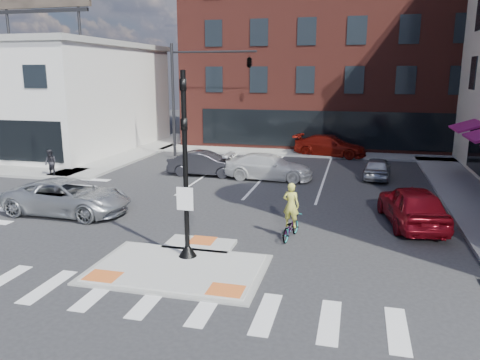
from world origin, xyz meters
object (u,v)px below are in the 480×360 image
(bg_car_red, at_px, (330,146))
(red_sedan, at_px, (412,205))
(white_pickup, at_px, (268,167))
(bg_car_silver, at_px, (377,168))
(silver_suv, at_px, (68,197))
(bg_car_dark, at_px, (205,164))
(cyclist, at_px, (291,220))
(pedestrian_a, at_px, (51,163))

(bg_car_red, bearing_deg, red_sedan, -153.75)
(white_pickup, height_order, bg_car_silver, white_pickup)
(silver_suv, distance_m, bg_car_dark, 9.52)
(red_sedan, relative_size, cyclist, 2.28)
(red_sedan, xyz_separation_m, bg_car_dark, (-11.02, 6.96, -0.11))
(bg_car_red, bearing_deg, white_pickup, 172.25)
(red_sedan, bearing_deg, pedestrian_a, -21.26)
(silver_suv, bearing_deg, bg_car_silver, -50.64)
(cyclist, relative_size, pedestrian_a, 1.39)
(silver_suv, relative_size, bg_car_dark, 1.25)
(silver_suv, relative_size, pedestrian_a, 3.56)
(white_pickup, height_order, bg_car_red, bg_car_red)
(white_pickup, distance_m, bg_car_red, 9.18)
(white_pickup, relative_size, bg_car_dark, 1.16)
(silver_suv, height_order, red_sedan, red_sedan)
(bg_car_silver, bearing_deg, silver_suv, 43.18)
(bg_car_dark, distance_m, bg_car_silver, 10.10)
(white_pickup, relative_size, bg_car_silver, 1.37)
(red_sedan, height_order, bg_car_red, red_sedan)
(white_pickup, distance_m, pedestrian_a, 12.67)
(silver_suv, relative_size, white_pickup, 1.07)
(bg_car_silver, relative_size, cyclist, 1.74)
(silver_suv, distance_m, red_sedan, 14.47)
(white_pickup, height_order, cyclist, cyclist)
(red_sedan, bearing_deg, silver_suv, -1.74)
(cyclist, bearing_deg, silver_suv, 5.87)
(red_sedan, distance_m, pedestrian_a, 19.93)
(bg_car_dark, bearing_deg, silver_suv, 158.70)
(bg_car_red, distance_m, pedestrian_a, 19.16)
(bg_car_dark, relative_size, cyclist, 2.05)
(red_sedan, xyz_separation_m, bg_car_red, (-4.19, 15.55, -0.06))
(bg_car_red, distance_m, cyclist, 18.28)
(white_pickup, relative_size, cyclist, 2.38)
(red_sedan, xyz_separation_m, bg_car_silver, (-1.05, 8.57, -0.20))
(white_pickup, bearing_deg, bg_car_silver, -73.16)
(red_sedan, distance_m, bg_car_silver, 8.63)
(bg_car_red, height_order, cyclist, cyclist)
(bg_car_silver, relative_size, bg_car_red, 0.70)
(silver_suv, bearing_deg, pedestrian_a, 41.69)
(bg_car_dark, bearing_deg, red_sedan, -123.19)
(silver_suv, xyz_separation_m, white_pickup, (7.17, 8.83, -0.02))
(bg_car_dark, height_order, bg_car_silver, bg_car_dark)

